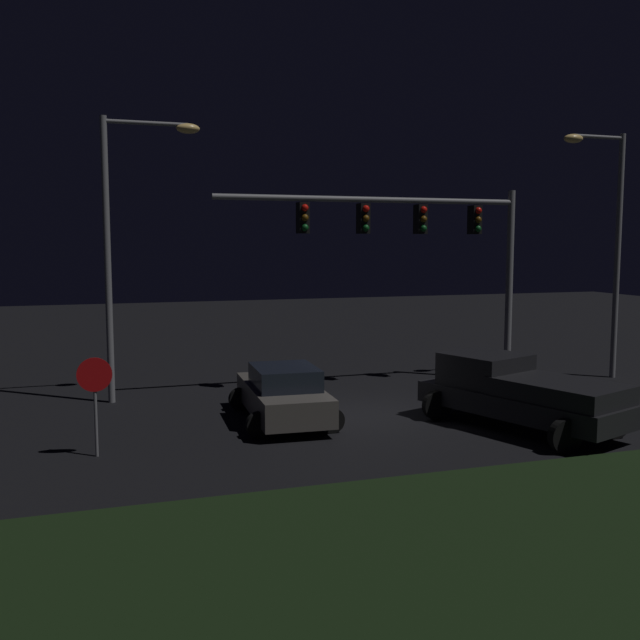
# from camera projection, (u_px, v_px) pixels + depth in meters

# --- Properties ---
(ground_plane) EXTENTS (80.00, 80.00, 0.00)m
(ground_plane) POSITION_uv_depth(u_px,v_px,m) (364.00, 413.00, 19.91)
(ground_plane) COLOR black
(grass_median) EXTENTS (21.66, 7.39, 0.10)m
(grass_median) POSITION_uv_depth(u_px,v_px,m) (581.00, 542.00, 11.22)
(grass_median) COLOR black
(grass_median) RESTS_ON ground_plane
(pickup_truck) EXTENTS (4.05, 5.76, 1.80)m
(pickup_truck) POSITION_uv_depth(u_px,v_px,m) (516.00, 389.00, 18.31)
(pickup_truck) COLOR black
(pickup_truck) RESTS_ON ground_plane
(car_sedan) EXTENTS (2.63, 4.49, 1.51)m
(car_sedan) POSITION_uv_depth(u_px,v_px,m) (283.00, 394.00, 18.96)
(car_sedan) COLOR #514C47
(car_sedan) RESTS_ON ground_plane
(traffic_signal_gantry) EXTENTS (10.32, 0.56, 6.50)m
(traffic_signal_gantry) POSITION_uv_depth(u_px,v_px,m) (421.00, 234.00, 23.28)
(traffic_signal_gantry) COLOR slate
(traffic_signal_gantry) RESTS_ON ground_plane
(street_lamp_left) EXTENTS (2.86, 0.44, 8.36)m
(street_lamp_left) POSITION_uv_depth(u_px,v_px,m) (127.00, 225.00, 20.93)
(street_lamp_left) COLOR slate
(street_lamp_left) RESTS_ON ground_plane
(street_lamp_right) EXTENTS (2.45, 0.44, 8.45)m
(street_lamp_right) POSITION_uv_depth(u_px,v_px,m) (608.00, 227.00, 24.59)
(street_lamp_right) COLOR slate
(street_lamp_right) RESTS_ON ground_plane
(stop_sign) EXTENTS (0.76, 0.08, 2.23)m
(stop_sign) POSITION_uv_depth(u_px,v_px,m) (95.00, 388.00, 15.73)
(stop_sign) COLOR slate
(stop_sign) RESTS_ON ground_plane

